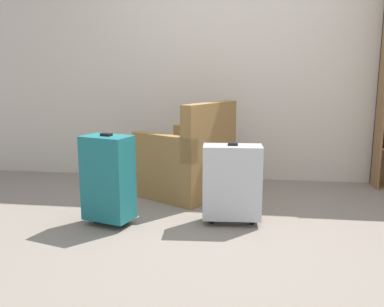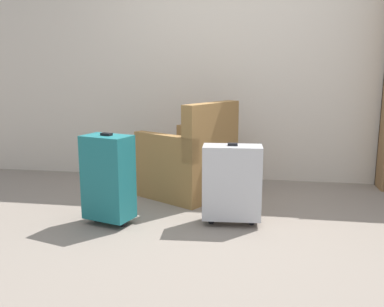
% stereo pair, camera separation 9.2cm
% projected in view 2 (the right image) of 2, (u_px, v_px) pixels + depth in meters
% --- Properties ---
extents(ground_plane, '(9.82, 9.82, 0.00)m').
position_uv_depth(ground_plane, '(206.00, 239.00, 3.08)').
color(ground_plane, slate).
extents(back_wall, '(5.61, 0.10, 2.60)m').
position_uv_depth(back_wall, '(229.00, 59.00, 4.58)').
color(back_wall, beige).
rests_on(back_wall, ground).
extents(armchair, '(0.96, 0.96, 0.90)m').
position_uv_depth(armchair, '(190.00, 163.00, 4.10)').
color(armchair, olive).
rests_on(armchair, ground).
extents(mug, '(0.12, 0.08, 0.10)m').
position_uv_depth(mug, '(249.00, 189.00, 4.17)').
color(mug, red).
rests_on(mug, ground).
extents(suitcase_teal, '(0.41, 0.33, 0.72)m').
position_uv_depth(suitcase_teal, '(108.00, 177.00, 3.32)').
color(suitcase_teal, '#19666B').
rests_on(suitcase_teal, ground).
extents(suitcase_silver, '(0.46, 0.24, 0.65)m').
position_uv_depth(suitcase_silver, '(232.00, 182.00, 3.32)').
color(suitcase_silver, '#B7BABF').
rests_on(suitcase_silver, ground).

